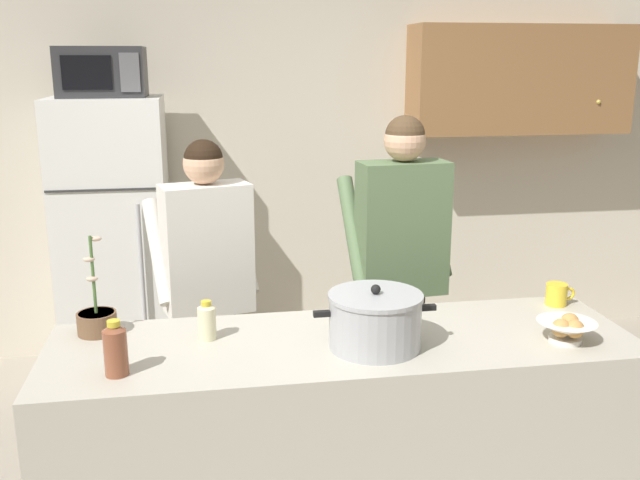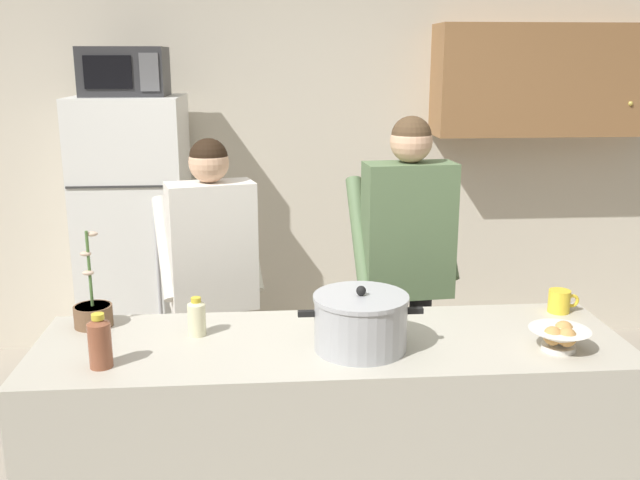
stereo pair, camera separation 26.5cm
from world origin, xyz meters
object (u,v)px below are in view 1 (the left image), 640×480
at_px(person_near_pot, 207,267).
at_px(potted_orchid, 97,319).
at_px(refrigerator, 116,243).
at_px(cooking_pot, 375,320).
at_px(person_by_sink, 401,245).
at_px(bread_bowl, 567,329).
at_px(bottle_near_edge, 115,348).
at_px(microwave, 102,72).
at_px(coffee_mug, 557,294).
at_px(bottle_mid_counter, 207,320).

height_order(person_near_pot, potted_orchid, person_near_pot).
height_order(refrigerator, cooking_pot, refrigerator).
distance_m(person_by_sink, cooking_pot, 0.94).
bearing_deg(bread_bowl, bottle_near_edge, -179.50).
distance_m(refrigerator, cooking_pot, 2.25).
bearing_deg(potted_orchid, bottle_near_edge, -73.78).
xyz_separation_m(microwave, coffee_mug, (2.02, -1.60, -0.91)).
xyz_separation_m(microwave, cooking_pot, (1.14, -1.91, -0.85)).
distance_m(person_near_pot, bread_bowl, 1.63).
bearing_deg(person_near_pot, microwave, 118.06).
bearing_deg(coffee_mug, refrigerator, 141.32).
relative_size(person_near_pot, bottle_near_edge, 8.25).
bearing_deg(cooking_pot, person_by_sink, 68.43).
bearing_deg(bottle_near_edge, person_near_pot, 72.23).
distance_m(coffee_mug, bread_bowl, 0.42).
distance_m(microwave, potted_orchid, 1.84).
bearing_deg(potted_orchid, microwave, 94.01).
distance_m(person_near_pot, cooking_pot, 1.07).
bearing_deg(coffee_mug, person_by_sink, 133.64).
height_order(person_near_pot, person_by_sink, person_by_sink).
bearing_deg(bottle_mid_counter, person_by_sink, 36.30).
height_order(coffee_mug, potted_orchid, potted_orchid).
bearing_deg(person_near_pot, bread_bowl, -36.38).
relative_size(coffee_mug, potted_orchid, 0.34).
height_order(microwave, cooking_pot, microwave).
xyz_separation_m(refrigerator, bread_bowl, (1.86, -2.01, 0.10)).
distance_m(person_near_pot, potted_orchid, 0.73).
xyz_separation_m(coffee_mug, bottle_mid_counter, (-1.49, -0.14, 0.03)).
bearing_deg(microwave, cooking_pot, -59.24).
distance_m(refrigerator, potted_orchid, 1.63).
distance_m(person_by_sink, bread_bowl, 1.03).
bearing_deg(coffee_mug, bottle_near_edge, -167.33).
xyz_separation_m(cooking_pot, bottle_near_edge, (-0.91, -0.09, -0.01)).
xyz_separation_m(cooking_pot, bread_bowl, (0.72, -0.07, -0.05)).
relative_size(bottle_near_edge, bottle_mid_counter, 1.27).
bearing_deg(cooking_pot, bottle_near_edge, -174.48).
bearing_deg(potted_orchid, person_by_sink, 22.63).
xyz_separation_m(microwave, bottle_mid_counter, (0.53, -1.73, -0.88)).
height_order(bread_bowl, bottle_near_edge, bottle_near_edge).
distance_m(bread_bowl, potted_orchid, 1.78).
relative_size(refrigerator, coffee_mug, 13.25).
distance_m(person_near_pot, coffee_mug, 1.59).
height_order(coffee_mug, bread_bowl, bread_bowl).
xyz_separation_m(refrigerator, bottle_mid_counter, (0.53, -1.76, 0.13)).
height_order(person_by_sink, bottle_mid_counter, person_by_sink).
xyz_separation_m(cooking_pot, coffee_mug, (0.88, 0.32, -0.06)).
xyz_separation_m(microwave, bread_bowl, (1.86, -1.98, -0.91)).
height_order(person_near_pot, bread_bowl, person_near_pot).
bearing_deg(bread_bowl, person_near_pot, 143.62).
bearing_deg(bottle_mid_counter, bread_bowl, -10.71).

